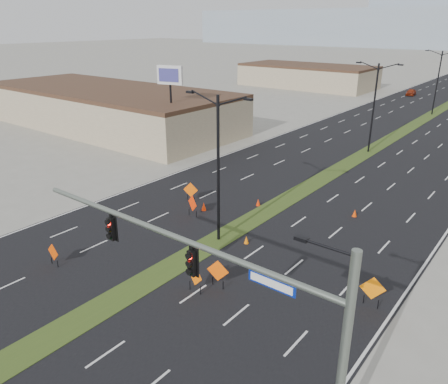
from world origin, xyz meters
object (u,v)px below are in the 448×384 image
Objects in this scene: car_left at (411,92)px; construction_sign_0 at (53,253)px; cone_1 at (246,240)px; signal_mast at (229,288)px; streetlight_1 at (374,105)px; streetlight_2 at (438,81)px; cone_3 at (258,202)px; construction_sign_4 at (218,272)px; construction_sign_2 at (191,190)px; construction_sign_3 at (195,276)px; streetlight_0 at (218,166)px; construction_sign_1 at (192,204)px; cone_2 at (355,213)px; cone_0 at (204,207)px; pole_sign_west at (170,82)px; construction_sign_5 at (373,289)px.

car_left is 83.67m from construction_sign_0.
construction_sign_0 is at bearing -128.47° from cone_1.
streetlight_1 is (-8.56, 38.00, 0.63)m from signal_mast.
cone_3 is (-1.19, -49.29, -5.12)m from streetlight_2.
construction_sign_4 is at bearing -86.57° from streetlight_2.
signal_mast is 20.68m from construction_sign_2.
construction_sign_2 is (-6.19, -52.01, -4.43)m from streetlight_2.
construction_sign_0 is at bearing -144.60° from construction_sign_3.
streetlight_0 reaches higher than construction_sign_1.
cone_3 is (-9.74, 16.72, -4.49)m from signal_mast.
car_left is 6.40× the size of cone_3.
cone_2 reaches higher than cone_1.
cone_1 is (5.90, -1.10, -0.76)m from construction_sign_1.
construction_sign_0 is at bearing -123.11° from streetlight_0.
cone_3 is at bearing 5.37° from construction_sign_2.
construction_sign_4 is 11.02m from cone_0.
construction_sign_4 is 0.18× the size of pole_sign_west.
construction_sign_0 is 12.99m from construction_sign_2.
streetlight_1 is at bearing 86.80° from cone_3.
streetlight_0 reaches higher than construction_sign_3.
signal_mast is 20.22m from cone_2.
streetlight_1 is 17.99× the size of cone_1.
streetlight_0 is at bearing 108.60° from construction_sign_4.
cone_0 is at bearing 114.99° from construction_sign_4.
streetlight_0 is 2.59× the size of car_left.
cone_2 is (-5.23, 10.51, -0.75)m from construction_sign_5.
cone_0 is (-15.28, 4.20, -0.72)m from construction_sign_5.
construction_sign_5 is 3.21× the size of cone_1.
streetlight_1 is 5.60× the size of construction_sign_5.
cone_3 is at bearing 127.86° from construction_sign_5.
streetlight_2 is 53.18m from cone_0.
streetlight_1 is 23.16m from pole_sign_west.
construction_sign_1 is 0.97× the size of construction_sign_3.
cone_1 is at bearing 88.74° from construction_sign_4.
construction_sign_0 reaches higher than cone_3.
construction_sign_4 is at bearing -87.07° from car_left.
streetlight_0 is 16.54× the size of cone_2.
construction_sign_3 is at bearing -170.10° from construction_sign_5.
streetlight_2 is at bearing 97.39° from signal_mast.
construction_sign_5 is (11.18, -56.98, -4.36)m from streetlight_2.
construction_sign_2 is at bearing 93.97° from construction_sign_0.
construction_sign_3 reaches higher than cone_2.
pole_sign_west reaches higher than construction_sign_5.
construction_sign_2 is 8.72m from cone_1.
streetlight_2 is at bearing 97.29° from cone_2.
streetlight_2 is 16.54× the size of cone_2.
construction_sign_0 is (2.92, -83.62, 0.22)m from car_left.
construction_sign_0 is 0.86× the size of construction_sign_1.
streetlight_1 is (0.00, 28.00, 0.00)m from streetlight_0.
pole_sign_west is (-22.58, 19.52, 6.85)m from construction_sign_4.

